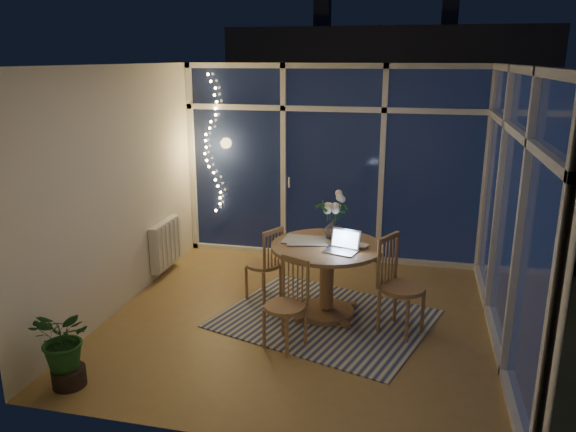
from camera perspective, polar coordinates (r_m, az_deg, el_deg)
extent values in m
plane|color=olive|center=(6.02, 1.34, -10.46)|extent=(4.00, 4.00, 0.00)
plane|color=silver|center=(5.40, 1.52, 15.11)|extent=(4.00, 4.00, 0.00)
cube|color=silver|center=(7.50, 4.54, 5.27)|extent=(4.00, 0.04, 2.60)
cube|color=silver|center=(3.73, -4.87, -5.77)|extent=(4.00, 0.04, 2.60)
cube|color=silver|center=(6.28, -16.78, 2.56)|extent=(0.04, 4.00, 2.60)
cube|color=silver|center=(5.54, 22.12, 0.35)|extent=(0.04, 4.00, 2.60)
cube|color=silver|center=(7.46, 4.49, 5.22)|extent=(4.00, 0.10, 2.60)
cube|color=silver|center=(5.53, 21.71, 0.37)|extent=(0.10, 4.00, 2.60)
cube|color=silver|center=(7.25, -12.33, -2.76)|extent=(0.10, 0.70, 0.58)
cube|color=black|center=(10.66, 9.48, 0.79)|extent=(12.00, 6.00, 0.10)
cube|color=#372014|center=(10.99, 7.28, 6.45)|extent=(11.00, 0.08, 1.80)
cube|color=#353740|center=(13.82, 10.09, 13.66)|extent=(7.00, 3.00, 2.20)
sphere|color=black|center=(9.17, 0.80, 1.83)|extent=(0.90, 0.90, 0.90)
cube|color=beige|center=(6.04, 3.72, -10.36)|extent=(2.47, 2.21, 0.01)
cylinder|color=#8C613F|center=(5.97, 3.94, -6.56)|extent=(1.47, 1.47, 0.80)
cube|color=#8C613F|center=(6.35, -2.53, -4.75)|extent=(0.55, 0.55, 0.87)
cube|color=#8C613F|center=(5.67, 11.54, -6.96)|extent=(0.63, 0.63, 1.00)
cube|color=#8C613F|center=(5.31, -0.33, -8.99)|extent=(0.54, 0.54, 0.88)
imported|color=silver|center=(6.01, 4.64, -1.31)|extent=(0.25, 0.25, 0.21)
imported|color=white|center=(5.77, 7.50, -3.04)|extent=(0.19, 0.19, 0.04)
cube|color=silver|center=(5.93, 1.84, -2.49)|extent=(0.42, 0.32, 0.02)
cube|color=black|center=(5.72, 4.58, -3.26)|extent=(0.13, 0.08, 0.01)
imported|color=#1B4C1F|center=(5.10, -21.69, -12.06)|extent=(0.65, 0.61, 0.76)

